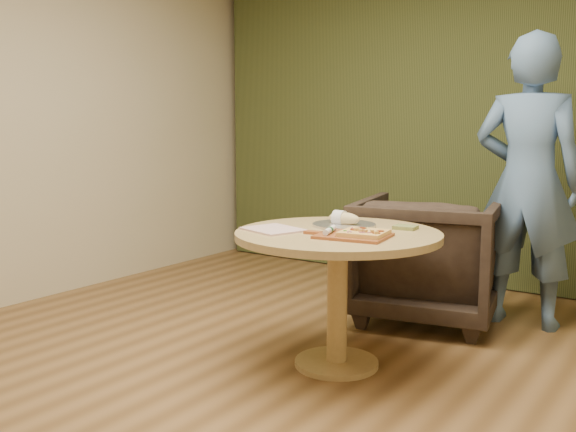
# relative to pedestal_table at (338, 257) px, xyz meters

# --- Properties ---
(room_shell) EXTENTS (5.04, 6.04, 2.84)m
(room_shell) POSITION_rel_pedestal_table_xyz_m (-0.07, -0.67, 0.79)
(room_shell) COLOR brown
(room_shell) RESTS_ON ground
(curtain) EXTENTS (4.80, 0.14, 2.78)m
(curtain) POSITION_rel_pedestal_table_xyz_m (-0.07, 2.23, 0.79)
(curtain) COLOR #30391A
(curtain) RESTS_ON ground
(pedestal_table) EXTENTS (1.11, 1.11, 0.75)m
(pedestal_table) POSITION_rel_pedestal_table_xyz_m (0.00, 0.00, 0.00)
(pedestal_table) COLOR tan
(pedestal_table) RESTS_ON ground
(pizza_paddle) EXTENTS (0.46, 0.33, 0.01)m
(pizza_paddle) POSITION_rel_pedestal_table_xyz_m (0.14, -0.11, 0.15)
(pizza_paddle) COLOR brown
(pizza_paddle) RESTS_ON pedestal_table
(flatbread_pizza) EXTENTS (0.25, 0.25, 0.04)m
(flatbread_pizza) POSITION_rel_pedestal_table_xyz_m (0.21, -0.10, 0.17)
(flatbread_pizza) COLOR #E3B558
(flatbread_pizza) RESTS_ON pizza_paddle
(cutlery_roll) EXTENTS (0.08, 0.20, 0.03)m
(cutlery_roll) POSITION_rel_pedestal_table_xyz_m (0.03, -0.14, 0.17)
(cutlery_roll) COLOR silver
(cutlery_roll) RESTS_ON pizza_paddle
(newspaper) EXTENTS (0.36, 0.33, 0.01)m
(newspaper) POSITION_rel_pedestal_table_xyz_m (-0.31, -0.17, 0.15)
(newspaper) COLOR white
(newspaper) RESTS_ON pedestal_table
(serving_tray) EXTENTS (0.36, 0.36, 0.02)m
(serving_tray) POSITION_rel_pedestal_table_xyz_m (-0.06, 0.17, 0.15)
(serving_tray) COLOR silver
(serving_tray) RESTS_ON pedestal_table
(bread_roll) EXTENTS (0.19, 0.09, 0.09)m
(bread_roll) POSITION_rel_pedestal_table_xyz_m (-0.07, 0.17, 0.18)
(bread_roll) COLOR #DCC586
(bread_roll) RESTS_ON serving_tray
(green_packet) EXTENTS (0.13, 0.11, 0.02)m
(green_packet) POSITION_rel_pedestal_table_xyz_m (0.27, 0.28, 0.15)
(green_packet) COLOR #555F2B
(green_packet) RESTS_ON pedestal_table
(armchair) EXTENTS (1.05, 1.01, 0.93)m
(armchair) POSITION_rel_pedestal_table_xyz_m (0.07, 1.08, -0.15)
(armchair) COLOR black
(armchair) RESTS_ON ground
(person_standing) EXTENTS (0.71, 0.48, 1.89)m
(person_standing) POSITION_rel_pedestal_table_xyz_m (0.63, 1.35, 0.34)
(person_standing) COLOR #4D6E97
(person_standing) RESTS_ON ground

